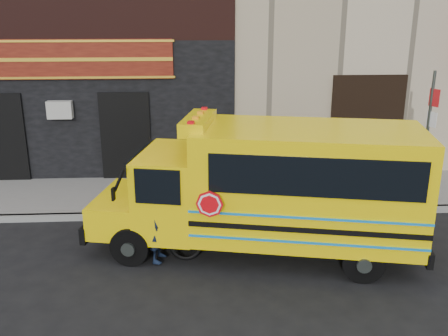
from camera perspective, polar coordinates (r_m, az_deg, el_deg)
ground at (r=10.34m, az=3.46°, el=-11.16°), size 120.00×120.00×0.00m
curb at (r=12.64m, az=2.12°, el=-5.18°), size 40.00×0.20×0.15m
sidewalk at (r=14.02m, az=1.56°, el=-2.80°), size 40.00×3.00×0.15m
school_bus at (r=10.34m, az=5.76°, el=-2.03°), size 7.19×3.46×2.92m
sign_pole at (r=13.84m, az=22.25°, el=3.64°), size 0.14×0.29×3.54m
bicycle at (r=10.37m, az=-7.41°, el=-7.90°), size 1.77×0.53×1.06m
cyclist at (r=10.21m, az=-7.61°, el=-6.38°), size 0.52×0.68×1.69m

